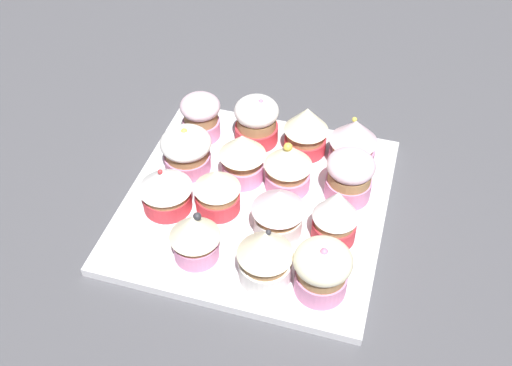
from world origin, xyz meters
The scene contains 17 objects.
ground_plane centered at (0.00, 0.00, -1.50)cm, with size 180.00×180.00×3.00cm, color #4C4C51.
baking_tray centered at (0.00, 0.00, 0.60)cm, with size 32.53×32.53×1.20cm.
cupcake_0 centered at (-10.35, -10.24, 4.93)cm, with size 6.37×6.37×7.48cm.
cupcake_1 centered at (-3.83, -10.97, 4.95)cm, with size 6.02×6.02×7.27cm.
cupcake_2 centered at (3.18, -11.18, 4.74)cm, with size 6.10×6.10×7.21cm.
cupcake_3 centered at (10.92, -10.08, 4.67)cm, with size 5.57×5.57×6.64cm.
cupcake_4 centered at (-10.98, -4.05, 4.74)cm, with size 6.04×6.04×6.90cm.
cupcake_5 centered at (-3.23, -3.45, 4.86)cm, with size 6.11×6.11×7.46cm.
cupcake_6 centered at (2.79, -3.37, 5.06)cm, with size 6.09×6.09×7.28cm.
cupcake_7 centered at (10.41, -3.14, 4.39)cm, with size 6.71×6.71×6.42cm.
cupcake_8 centered at (-10.60, 3.33, 5.14)cm, with size 5.43×5.43×7.72cm.
cupcake_9 centered at (-4.00, 4.33, 4.87)cm, with size 6.41×6.41×6.97cm.
cupcake_10 centered at (4.16, 2.68, 4.47)cm, with size 5.78×5.78×6.40cm.
cupcake_11 centered at (10.31, 4.24, 4.51)cm, with size 6.63×6.63×6.55cm.
cupcake_12 centered at (-10.67, 11.15, 4.82)cm, with size 6.40×6.40×7.21cm.
cupcake_13 centered at (-4.32, 11.20, 5.13)cm, with size 6.31×6.31×7.81cm.
cupcake_14 centered at (4.16, 10.48, 4.74)cm, with size 5.90×5.90×7.00cm.
Camera 1 is at (-14.80, 50.80, 57.39)cm, focal length 42.43 mm.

